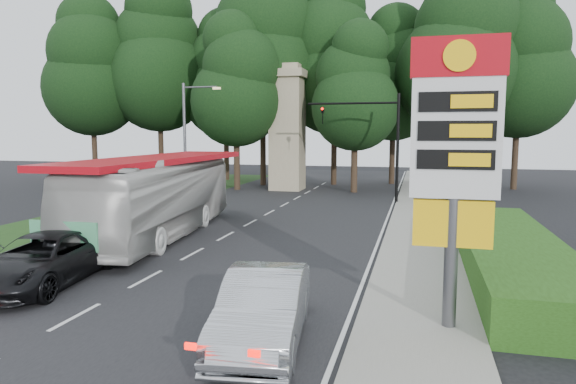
% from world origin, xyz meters
% --- Properties ---
extents(ground, '(120.00, 120.00, 0.00)m').
position_xyz_m(ground, '(0.00, 0.00, 0.00)').
color(ground, black).
rests_on(ground, ground).
extents(road_surface, '(14.00, 80.00, 0.02)m').
position_xyz_m(road_surface, '(0.00, 12.00, 0.01)').
color(road_surface, black).
rests_on(road_surface, ground).
extents(sidewalk_right, '(3.00, 80.00, 0.12)m').
position_xyz_m(sidewalk_right, '(8.50, 12.00, 0.06)').
color(sidewalk_right, gray).
rests_on(sidewalk_right, ground).
extents(grass_verge_left, '(5.00, 50.00, 0.02)m').
position_xyz_m(grass_verge_left, '(-9.50, 18.00, 0.01)').
color(grass_verge_left, '#193814').
rests_on(grass_verge_left, ground).
extents(hedge, '(3.00, 14.00, 1.20)m').
position_xyz_m(hedge, '(11.50, 8.00, 0.60)').
color(hedge, '#224612').
rests_on(hedge, ground).
extents(gas_station_pylon, '(2.10, 0.45, 6.85)m').
position_xyz_m(gas_station_pylon, '(9.20, 1.99, 4.45)').
color(gas_station_pylon, '#59595E').
rests_on(gas_station_pylon, ground).
extents(traffic_signal_mast, '(6.10, 0.35, 7.20)m').
position_xyz_m(traffic_signal_mast, '(5.68, 24.00, 4.67)').
color(traffic_signal_mast, black).
rests_on(traffic_signal_mast, ground).
extents(streetlight_signs, '(2.75, 0.98, 8.00)m').
position_xyz_m(streetlight_signs, '(-6.99, 22.01, 4.44)').
color(streetlight_signs, '#59595E').
rests_on(streetlight_signs, ground).
extents(monument, '(3.00, 3.00, 10.05)m').
position_xyz_m(monument, '(-2.00, 30.00, 5.10)').
color(monument, tan).
rests_on(monument, ground).
extents(tree_far_west, '(8.96, 8.96, 17.60)m').
position_xyz_m(tree_far_west, '(-22.00, 33.00, 10.68)').
color(tree_far_west, '#2D2116').
rests_on(tree_far_west, ground).
extents(tree_west_mid, '(9.80, 9.80, 19.25)m').
position_xyz_m(tree_west_mid, '(-16.00, 35.00, 11.69)').
color(tree_west_mid, '#2D2116').
rests_on(tree_west_mid, ground).
extents(tree_west_near, '(8.40, 8.40, 16.50)m').
position_xyz_m(tree_west_near, '(-10.00, 37.00, 10.02)').
color(tree_west_near, '#2D2116').
rests_on(tree_west_near, ground).
extents(tree_center_left, '(10.08, 10.08, 19.80)m').
position_xyz_m(tree_center_left, '(-5.00, 33.00, 12.02)').
color(tree_center_left, '#2D2116').
rests_on(tree_center_left, ground).
extents(tree_center_right, '(9.24, 9.24, 18.15)m').
position_xyz_m(tree_center_right, '(1.00, 35.00, 11.02)').
color(tree_center_right, '#2D2116').
rests_on(tree_center_right, ground).
extents(tree_east_near, '(8.12, 8.12, 15.95)m').
position_xyz_m(tree_east_near, '(6.00, 37.00, 9.68)').
color(tree_east_near, '#2D2116').
rests_on(tree_east_near, ground).
extents(tree_east_mid, '(9.52, 9.52, 18.70)m').
position_xyz_m(tree_east_mid, '(11.00, 33.00, 11.35)').
color(tree_east_mid, '#2D2116').
rests_on(tree_east_mid, ground).
extents(tree_far_east, '(8.68, 8.68, 17.05)m').
position_xyz_m(tree_far_east, '(16.00, 35.00, 10.35)').
color(tree_far_east, '#2D2116').
rests_on(tree_far_east, ground).
extents(tree_monument_left, '(7.28, 7.28, 14.30)m').
position_xyz_m(tree_monument_left, '(-6.00, 29.00, 8.68)').
color(tree_monument_left, '#2D2116').
rests_on(tree_monument_left, ground).
extents(tree_monument_right, '(6.72, 6.72, 13.20)m').
position_xyz_m(tree_monument_right, '(3.50, 29.50, 8.01)').
color(tree_monument_right, '#2D2116').
rests_on(tree_monument_right, ground).
extents(transit_bus, '(4.56, 13.24, 3.61)m').
position_xyz_m(transit_bus, '(-2.95, 10.29, 1.81)').
color(transit_bus, beige).
rests_on(transit_bus, ground).
extents(sedan_silver, '(2.37, 5.11, 1.62)m').
position_xyz_m(sedan_silver, '(5.12, 0.23, 0.81)').
color(sedan_silver, '#B8BBC0').
rests_on(sedan_silver, ground).
extents(suv_charcoal, '(3.24, 5.93, 1.57)m').
position_xyz_m(suv_charcoal, '(-2.80, 2.69, 0.79)').
color(suv_charcoal, black).
rests_on(suv_charcoal, ground).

